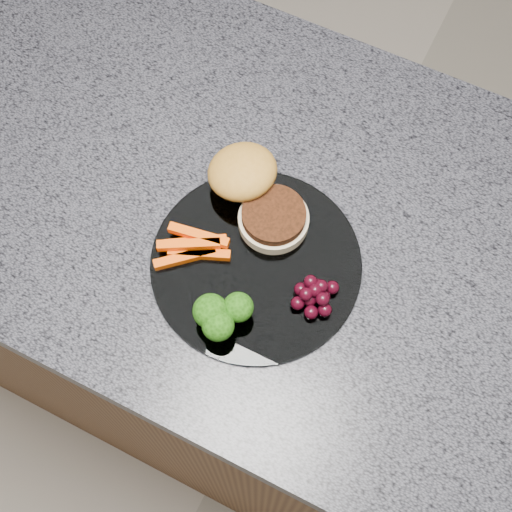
{
  "coord_description": "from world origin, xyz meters",
  "views": [
    {
      "loc": [
        0.17,
        -0.38,
        1.71
      ],
      "look_at": [
        0.02,
        -0.08,
        0.93
      ],
      "focal_mm": 50.0,
      "sensor_mm": 36.0,
      "label": 1
    }
  ],
  "objects_px": {
    "island_cabinet": "(265,324)",
    "grape_bunch": "(315,295)",
    "plate": "(256,264)",
    "burger": "(253,190)"
  },
  "relations": [
    {
      "from": "burger",
      "to": "grape_bunch",
      "type": "distance_m",
      "value": 0.16
    },
    {
      "from": "island_cabinet",
      "to": "plate",
      "type": "distance_m",
      "value": 0.48
    },
    {
      "from": "burger",
      "to": "grape_bunch",
      "type": "xyz_separation_m",
      "value": [
        0.13,
        -0.09,
        -0.01
      ]
    },
    {
      "from": "plate",
      "to": "grape_bunch",
      "type": "relative_size",
      "value": 4.6
    },
    {
      "from": "island_cabinet",
      "to": "burger",
      "type": "bearing_deg",
      "value": 174.6
    },
    {
      "from": "plate",
      "to": "grape_bunch",
      "type": "bearing_deg",
      "value": -7.74
    },
    {
      "from": "plate",
      "to": "burger",
      "type": "bearing_deg",
      "value": 118.67
    },
    {
      "from": "island_cabinet",
      "to": "burger",
      "type": "xyz_separation_m",
      "value": [
        -0.02,
        0.0,
        0.5
      ]
    },
    {
      "from": "island_cabinet",
      "to": "grape_bunch",
      "type": "bearing_deg",
      "value": -40.51
    },
    {
      "from": "plate",
      "to": "grape_bunch",
      "type": "height_order",
      "value": "grape_bunch"
    }
  ]
}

